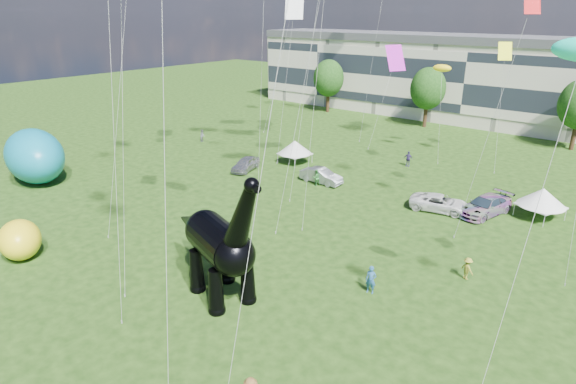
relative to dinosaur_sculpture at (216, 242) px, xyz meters
The scene contains 14 objects.
ground 4.50m from the dinosaur_sculpture, 35.41° to the right, with size 220.00×220.00×0.00m, color #16330C.
terrace_row 60.72m from the dinosaur_sculpture, 95.44° to the left, with size 78.00×11.00×12.00m, color beige.
tree_far_left 58.48m from the dinosaur_sculpture, 118.36° to the left, with size 5.20×5.20×9.44m.
tree_mid_left 52.39m from the dinosaur_sculpture, 100.74° to the left, with size 5.20×5.20×9.44m.
dinosaur_sculpture is the anchor object (origin of this frame).
car_silver 24.74m from the dinosaur_sculpture, 130.30° to the left, with size 1.76×4.37×1.49m, color #B6B6BB.
car_grey 22.13m from the dinosaur_sculpture, 108.72° to the left, with size 1.60×4.60×1.51m, color gray.
car_white 22.35m from the dinosaur_sculpture, 75.91° to the left, with size 2.41×5.22×1.45m, color white.
car_dark 24.98m from the dinosaur_sculpture, 69.28° to the left, with size 2.31×5.69×1.65m, color #595960.
gazebo_near 28.45m from the dinosaur_sculpture, 63.60° to the left, with size 5.04×5.04×2.70m.
gazebo_left 27.95m from the dinosaur_sculpture, 118.83° to the left, with size 4.26×4.26×2.67m.
inflatable_teal 30.16m from the dinosaur_sculpture, behind, with size 8.78×5.48×5.48m, color #0D7E9D.
inflatable_yellow 15.62m from the dinosaur_sculpture, 157.59° to the right, with size 3.68×2.83×2.83m, color yellow.
visitors 14.22m from the dinosaur_sculpture, 88.55° to the left, with size 54.80×38.23×1.86m.
Camera 1 is at (17.84, -15.89, 16.78)m, focal length 30.00 mm.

